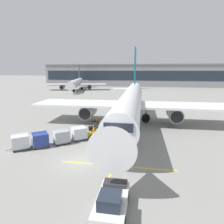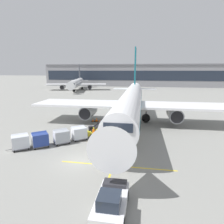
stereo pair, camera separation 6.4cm
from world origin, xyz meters
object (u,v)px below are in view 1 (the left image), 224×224
object	(u,v)px
baggage_cart_fourth	(20,142)
distant_airplane	(76,83)
ground_crew_wingwalker	(100,130)
safety_cone_engine_keepout	(100,121)
parked_airplane	(130,102)
safety_cone_wingtip	(93,120)
ground_crew_marshaller	(102,133)
ground_crew_by_loader	(76,133)
baggage_cart_third	(40,139)
pushback_tug	(112,201)
safety_cone_nose_mark	(96,120)
ground_crew_by_carts	(94,132)
belt_loader	(99,129)
baggage_cart_lead	(79,133)
baggage_cart_second	(61,136)

from	to	relation	value
baggage_cart_fourth	distant_airplane	xyz separation A→B (m)	(-18.46, 70.90, 2.28)
ground_crew_wingwalker	safety_cone_engine_keepout	size ratio (longest dim) A/B	2.74
parked_airplane	safety_cone_wingtip	world-z (taller)	parked_airplane
baggage_cart_fourth	ground_crew_marshaller	bearing A→B (deg)	27.61
ground_crew_by_loader	ground_crew_wingwalker	world-z (taller)	same
ground_crew_marshaller	safety_cone_engine_keepout	size ratio (longest dim) A/B	2.74
baggage_cart_third	pushback_tug	bearing A→B (deg)	-42.33
ground_crew_marshaller	safety_cone_nose_mark	world-z (taller)	ground_crew_marshaller
parked_airplane	safety_cone_engine_keepout	distance (m)	6.72
ground_crew_marshaller	baggage_cart_fourth	bearing A→B (deg)	-152.39
baggage_cart_third	ground_crew_by_carts	xyz separation A→B (m)	(6.02, 3.91, -0.00)
pushback_tug	belt_loader	bearing A→B (deg)	106.54
ground_crew_wingwalker	safety_cone_wingtip	xyz separation A→B (m)	(-3.31, 8.01, -0.69)
baggage_cart_lead	ground_crew_by_loader	world-z (taller)	baggage_cart_lead
baggage_cart_fourth	safety_cone_engine_keepout	size ratio (longest dim) A/B	4.13
baggage_cart_second	baggage_cart_third	xyz separation A→B (m)	(-2.17, -1.60, 0.00)
ground_crew_by_carts	safety_cone_nose_mark	distance (m)	9.72
baggage_cart_second	ground_crew_wingwalker	size ratio (longest dim) A/B	1.51
distant_airplane	ground_crew_wingwalker	bearing A→B (deg)	-67.23
baggage_cart_lead	ground_crew_by_loader	bearing A→B (deg)	-170.23
baggage_cart_lead	distant_airplane	bearing A→B (deg)	110.23
belt_loader	baggage_cart_lead	xyz separation A→B (m)	(-2.29, -2.40, 0.07)
ground_crew_by_loader	safety_cone_nose_mark	distance (m)	10.15
baggage_cart_fourth	ground_crew_wingwalker	distance (m)	10.72
parked_airplane	safety_cone_engine_keepout	world-z (taller)	parked_airplane
distant_airplane	baggage_cart_fourth	bearing A→B (deg)	-75.41
safety_cone_engine_keepout	distant_airplane	xyz separation A→B (m)	(-25.28, 57.19, 2.97)
baggage_cart_third	baggage_cart_second	bearing A→B (deg)	36.40
parked_airplane	pushback_tug	size ratio (longest dim) A/B	10.31
belt_loader	pushback_tug	xyz separation A→B (m)	(4.68, -15.77, -0.11)
pushback_tug	ground_crew_marshaller	size ratio (longest dim) A/B	2.53
ground_crew_by_carts	distant_airplane	size ratio (longest dim) A/B	0.05
baggage_cart_second	distant_airplane	world-z (taller)	distant_airplane
baggage_cart_third	ground_crew_by_loader	distance (m)	4.90
ground_crew_by_loader	safety_cone_nose_mark	xyz separation A→B (m)	(0.37, 10.12, -0.62)
ground_crew_by_carts	safety_cone_engine_keepout	xyz separation A→B (m)	(-1.19, 8.67, -0.69)
belt_loader	baggage_cart_second	bearing A→B (deg)	-135.05
ground_crew_by_loader	ground_crew_wingwalker	size ratio (longest dim) A/B	1.00
baggage_cart_fourth	ground_crew_by_carts	distance (m)	9.47
ground_crew_by_carts	ground_crew_marshaller	xyz separation A→B (m)	(1.19, -0.23, 0.00)
parked_airplane	ground_crew_marshaller	bearing A→B (deg)	-108.13
ground_crew_by_loader	safety_cone_engine_keepout	bearing A→B (deg)	82.68
pushback_tug	ground_crew_by_carts	bearing A→B (deg)	109.69
ground_crew_by_carts	safety_cone_nose_mark	world-z (taller)	ground_crew_by_carts
pushback_tug	parked_airplane	bearing A→B (deg)	91.42
parked_airplane	baggage_cart_fourth	xyz separation A→B (m)	(-12.42, -14.62, -2.93)
safety_cone_wingtip	ground_crew_wingwalker	bearing A→B (deg)	-67.57
baggage_cart_lead	distant_airplane	distance (m)	70.83
pushback_tug	ground_crew_wingwalker	size ratio (longest dim) A/B	2.53
baggage_cart_third	ground_crew_marshaller	bearing A→B (deg)	27.04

